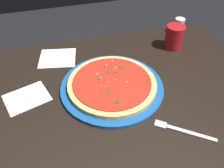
# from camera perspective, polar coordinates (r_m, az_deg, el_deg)

# --- Properties ---
(restaurant_table) EXTENTS (1.03, 0.79, 0.75)m
(restaurant_table) POSITION_cam_1_polar(r_m,az_deg,el_deg) (0.94, 3.51, -8.26)
(restaurant_table) COLOR black
(restaurant_table) RESTS_ON ground_plane
(serving_plate) EXTENTS (0.37, 0.37, 0.01)m
(serving_plate) POSITION_cam_1_polar(r_m,az_deg,el_deg) (0.85, 0.00, -0.69)
(serving_plate) COLOR #195199
(serving_plate) RESTS_ON restaurant_table
(pizza) EXTENTS (0.32, 0.32, 0.02)m
(pizza) POSITION_cam_1_polar(r_m,az_deg,el_deg) (0.84, -0.00, 0.09)
(pizza) COLOR #DBB26B
(pizza) RESTS_ON serving_plate
(cup_tall_drink) EXTENTS (0.08, 0.08, 0.10)m
(cup_tall_drink) POSITION_cam_1_polar(r_m,az_deg,el_deg) (1.07, 14.86, 10.94)
(cup_tall_drink) COLOR #B2191E
(cup_tall_drink) RESTS_ON restaurant_table
(napkin_folded_right) EXTENTS (0.17, 0.15, 0.00)m
(napkin_folded_right) POSITION_cam_1_polar(r_m,az_deg,el_deg) (0.87, -19.94, -3.15)
(napkin_folded_right) COLOR white
(napkin_folded_right) RESTS_ON restaurant_table
(napkin_loose_left) EXTENTS (0.17, 0.16, 0.00)m
(napkin_loose_left) POSITION_cam_1_polar(r_m,az_deg,el_deg) (1.02, -13.06, 6.16)
(napkin_loose_left) COLOR white
(napkin_loose_left) RESTS_ON restaurant_table
(fork) EXTENTS (0.16, 0.13, 0.00)m
(fork) POSITION_cam_1_polar(r_m,az_deg,el_deg) (0.76, 16.36, -10.71)
(fork) COLOR silver
(fork) RESTS_ON restaurant_table
(parmesan_shaker) EXTENTS (0.05, 0.05, 0.07)m
(parmesan_shaker) POSITION_cam_1_polar(r_m,az_deg,el_deg) (1.20, 15.94, 13.41)
(parmesan_shaker) COLOR silver
(parmesan_shaker) RESTS_ON restaurant_table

